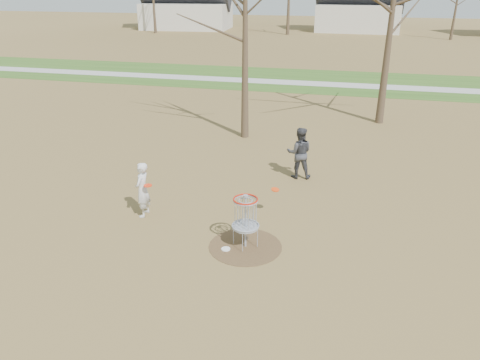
# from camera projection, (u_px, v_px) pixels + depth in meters

# --- Properties ---
(ground) EXTENTS (160.00, 160.00, 0.00)m
(ground) POSITION_uv_depth(u_px,v_px,m) (245.00, 246.00, 11.46)
(ground) COLOR brown
(ground) RESTS_ON ground
(green_band) EXTENTS (160.00, 8.00, 0.01)m
(green_band) POSITION_uv_depth(u_px,v_px,m) (319.00, 81.00, 30.21)
(green_band) COLOR #2D5119
(green_band) RESTS_ON ground
(footpath) EXTENTS (160.00, 1.50, 0.01)m
(footpath) POSITION_uv_depth(u_px,v_px,m) (317.00, 84.00, 29.31)
(footpath) COLOR #9E9E99
(footpath) RESTS_ON green_band
(dirt_circle) EXTENTS (1.80, 1.80, 0.01)m
(dirt_circle) POSITION_uv_depth(u_px,v_px,m) (245.00, 246.00, 11.46)
(dirt_circle) COLOR #47331E
(dirt_circle) RESTS_ON ground
(player_standing) EXTENTS (0.38, 0.57, 1.55)m
(player_standing) POSITION_uv_depth(u_px,v_px,m) (142.00, 190.00, 12.68)
(player_standing) COLOR silver
(player_standing) RESTS_ON ground
(player_throwing) EXTENTS (0.91, 0.75, 1.70)m
(player_throwing) POSITION_uv_depth(u_px,v_px,m) (299.00, 153.00, 15.16)
(player_throwing) COLOR #393A3F
(player_throwing) RESTS_ON ground
(disc_grounded) EXTENTS (0.22, 0.22, 0.02)m
(disc_grounded) POSITION_uv_depth(u_px,v_px,m) (226.00, 249.00, 11.32)
(disc_grounded) COLOR white
(disc_grounded) RESTS_ON dirt_circle
(discs_in_play) EXTENTS (3.50, 1.18, 0.24)m
(discs_in_play) POSITION_uv_depth(u_px,v_px,m) (215.00, 188.00, 12.55)
(discs_in_play) COLOR #F03F0C
(discs_in_play) RESTS_ON ground
(disc_golf_basket) EXTENTS (0.64, 0.64, 1.35)m
(disc_golf_basket) POSITION_uv_depth(u_px,v_px,m) (246.00, 213.00, 11.10)
(disc_golf_basket) COLOR #9EA3AD
(disc_golf_basket) RESTS_ON ground
(houses_row) EXTENTS (56.51, 10.01, 7.26)m
(houses_row) POSITION_uv_depth(u_px,v_px,m) (380.00, 2.00, 56.06)
(houses_row) COLOR silver
(houses_row) RESTS_ON ground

